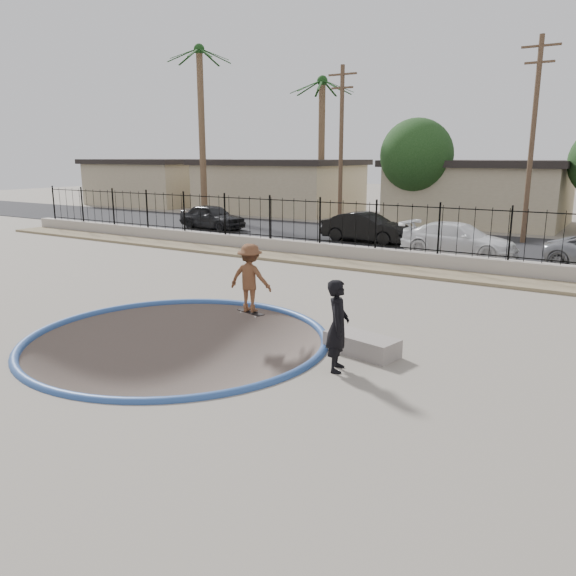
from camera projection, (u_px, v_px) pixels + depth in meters
The scene contains 22 objects.
ground at pixel (390, 282), 23.93m from camera, with size 120.00×120.00×2.20m, color gray.
bowl_pit at pixel (177, 339), 12.95m from camera, with size 6.84×6.84×1.80m, color #473B36, non-canonical shape.
coping_ring at pixel (177, 339), 12.95m from camera, with size 7.04×7.04×0.20m, color #294987.
rock_strip at pixel (363, 266), 21.35m from camera, with size 42.00×1.60×0.11m, color #91815F.
retaining_wall at pixel (375, 255), 22.20m from camera, with size 42.00×0.45×0.60m, color #A0988C.
fence at pixel (376, 225), 21.93m from camera, with size 40.00×0.04×1.80m.
street at pixel (429, 241), 27.79m from camera, with size 90.00×8.00×0.04m, color black.
house_west_far at pixel (156, 181), 49.67m from camera, with size 10.60×8.60×3.90m.
house_west at pixel (279, 185), 42.94m from camera, with size 11.60×8.60×3.90m.
house_center at pixel (480, 192), 35.18m from camera, with size 10.60×8.60×3.90m.
palm_left at pixel (201, 97), 37.25m from camera, with size 2.30×2.30×11.30m.
palm_mid at pixel (322, 117), 37.22m from camera, with size 2.30×2.30×9.30m.
utility_pole_left at pixel (341, 146), 31.48m from camera, with size 1.70×0.24×9.00m.
utility_pole_mid at pixel (532, 138), 26.25m from camera, with size 1.70×0.24×9.50m.
street_tree_left at pixel (416, 155), 33.34m from camera, with size 4.32×4.32×6.36m.
skater at pixel (250, 282), 14.78m from camera, with size 1.17×0.67×1.81m, color brown.
skateboard at pixel (251, 312), 14.97m from camera, with size 0.92×0.44×0.08m.
videographer at pixel (338, 326), 10.89m from camera, with size 0.67×0.44×1.83m, color black.
concrete_ledge at pixel (362, 344), 12.00m from camera, with size 1.60×0.70×0.40m, color gray.
car_a at pixel (212, 217), 32.27m from camera, with size 1.67×4.16×1.42m, color black.
car_b at pixel (366, 228), 27.27m from camera, with size 1.51×4.34×1.43m, color black.
car_c at pixel (459, 240), 23.41m from camera, with size 1.95×4.80×1.39m, color white.
Camera 1 is at (8.72, -10.09, 4.12)m, focal length 35.00 mm.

